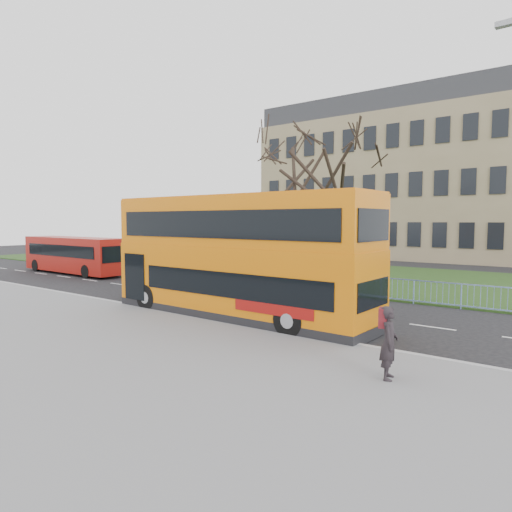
% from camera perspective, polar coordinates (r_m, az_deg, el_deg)
% --- Properties ---
extents(ground, '(120.00, 120.00, 0.00)m').
position_cam_1_polar(ground, '(17.90, -0.17, -7.68)').
color(ground, black).
rests_on(ground, ground).
extents(pavement, '(80.00, 10.50, 0.12)m').
position_cam_1_polar(pavement, '(13.32, -18.44, -11.93)').
color(pavement, slate).
rests_on(pavement, ground).
extents(kerb, '(80.00, 0.20, 0.14)m').
position_cam_1_polar(kerb, '(16.70, -3.42, -8.32)').
color(kerb, '#9C9C9F').
rests_on(kerb, ground).
extents(grass_verge, '(80.00, 15.40, 0.08)m').
position_cam_1_polar(grass_verge, '(30.38, 16.40, -2.75)').
color(grass_verge, '#1F3613').
rests_on(grass_verge, ground).
extents(guard_railing, '(40.00, 0.12, 1.10)m').
position_cam_1_polar(guard_railing, '(23.32, 9.71, -3.52)').
color(guard_railing, '#80A0E3').
rests_on(guard_railing, ground).
extents(bare_tree, '(7.94, 7.94, 11.34)m').
position_cam_1_polar(bare_tree, '(27.59, 7.55, 8.56)').
color(bare_tree, black).
rests_on(bare_tree, grass_verge).
extents(civic_building, '(30.00, 15.00, 14.00)m').
position_cam_1_polar(civic_building, '(51.45, 19.55, 7.83)').
color(civic_building, '#827152').
rests_on(civic_building, ground).
extents(yellow_bus, '(11.12, 2.86, 4.64)m').
position_cam_1_polar(yellow_bus, '(17.46, -2.39, 0.27)').
color(yellow_bus, orange).
rests_on(yellow_bus, ground).
extents(red_bus, '(9.76, 2.39, 2.57)m').
position_cam_1_polar(red_bus, '(34.77, -21.78, 0.20)').
color(red_bus, maroon).
rests_on(red_bus, ground).
extents(pedestrian, '(0.56, 0.71, 1.69)m').
position_cam_1_polar(pedestrian, '(11.07, 16.28, -10.37)').
color(pedestrian, black).
rests_on(pedestrian, pavement).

